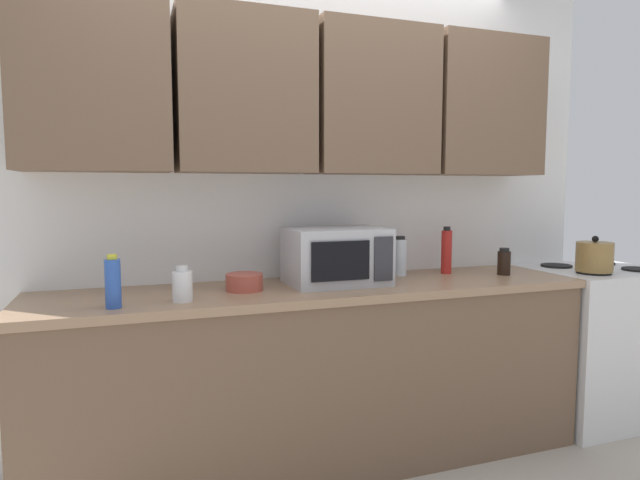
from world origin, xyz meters
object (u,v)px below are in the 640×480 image
(kettle, at_px, (594,257))
(bottle_white_jar, at_px, (182,285))
(stove_range, at_px, (593,342))
(bottle_clear_tall, at_px, (400,257))
(bottle_red_sauce, at_px, (446,251))
(bottle_soy_dark, at_px, (504,262))
(bottle_blue_cleaner, at_px, (113,283))
(bowl_ceramic_small, at_px, (244,282))
(microwave, at_px, (336,256))

(kettle, height_order, bottle_white_jar, kettle)
(stove_range, distance_m, bottle_clear_tall, 1.36)
(kettle, bearing_deg, bottle_red_sauce, 160.04)
(bottle_soy_dark, relative_size, bottle_clear_tall, 0.69)
(stove_range, distance_m, kettle, 0.59)
(bottle_blue_cleaner, xyz_separation_m, bowl_ceramic_small, (0.57, 0.19, -0.06))
(stove_range, xyz_separation_m, bottle_clear_tall, (-1.23, 0.16, 0.55))
(microwave, bearing_deg, stove_range, -1.59)
(microwave, xyz_separation_m, bottle_red_sauce, (0.70, 0.10, -0.01))
(bottle_white_jar, xyz_separation_m, bottle_soy_dark, (1.74, 0.13, 0.00))
(stove_range, xyz_separation_m, microwave, (-1.65, 0.05, 0.59))
(stove_range, distance_m, bottle_soy_dark, 0.85)
(stove_range, xyz_separation_m, bottle_red_sauce, (-0.95, 0.14, 0.57))
(bottle_soy_dark, xyz_separation_m, bottle_clear_tall, (-0.55, 0.17, 0.03))
(bottle_red_sauce, xyz_separation_m, bottle_blue_cleaner, (-1.74, -0.31, -0.02))
(kettle, xyz_separation_m, bowl_ceramic_small, (-1.95, 0.16, -0.06))
(microwave, height_order, bottle_red_sauce, microwave)
(bottle_clear_tall, bearing_deg, microwave, -164.21)
(bottle_red_sauce, height_order, bottle_clear_tall, bottle_red_sauce)
(bottle_white_jar, bearing_deg, kettle, -0.12)
(bottle_blue_cleaner, height_order, bowl_ceramic_small, bottle_blue_cleaner)
(bowl_ceramic_small, bearing_deg, kettle, -4.76)
(bottle_clear_tall, height_order, bowl_ceramic_small, bottle_clear_tall)
(microwave, distance_m, bottle_clear_tall, 0.44)
(bottle_red_sauce, bearing_deg, bottle_blue_cleaner, -169.78)
(stove_range, relative_size, microwave, 1.90)
(bowl_ceramic_small, bearing_deg, bottle_blue_cleaner, -161.22)
(bottle_soy_dark, height_order, bottle_clear_tall, bottle_clear_tall)
(microwave, bearing_deg, kettle, -7.17)
(bottle_white_jar, relative_size, bottle_red_sauce, 0.58)
(bottle_soy_dark, height_order, bottle_blue_cleaner, bottle_blue_cleaner)
(microwave, relative_size, bottle_red_sauce, 1.82)
(bottle_white_jar, bearing_deg, microwave, 13.31)
(bottle_clear_tall, xyz_separation_m, bottle_blue_cleaner, (-1.46, -0.34, -0.00))
(kettle, bearing_deg, bottle_white_jar, 179.88)
(bottle_blue_cleaner, bearing_deg, bottle_red_sauce, 10.22)
(bottle_soy_dark, bearing_deg, bottle_red_sauce, 151.41)
(stove_range, distance_m, bowl_ceramic_small, 2.17)
(bottle_blue_cleaner, bearing_deg, bottle_soy_dark, 4.68)
(bottle_soy_dark, bearing_deg, kettle, -14.83)
(bottle_blue_cleaner, bearing_deg, bottle_clear_tall, 12.98)
(bowl_ceramic_small, bearing_deg, bottle_clear_tall, 9.11)
(bottle_white_jar, xyz_separation_m, bottle_blue_cleaner, (-0.27, -0.04, 0.03))
(bottle_red_sauce, xyz_separation_m, bowl_ceramic_small, (-1.17, -0.12, -0.09))
(bottle_clear_tall, xyz_separation_m, bowl_ceramic_small, (-0.89, -0.14, -0.06))
(bottle_red_sauce, distance_m, bottle_blue_cleaner, 1.77)
(bottle_soy_dark, bearing_deg, bottle_clear_tall, 162.78)
(stove_range, bearing_deg, bottle_clear_tall, 172.35)
(bottle_soy_dark, xyz_separation_m, bottle_blue_cleaner, (-2.01, -0.16, 0.03))
(kettle, relative_size, bottle_red_sauce, 0.76)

